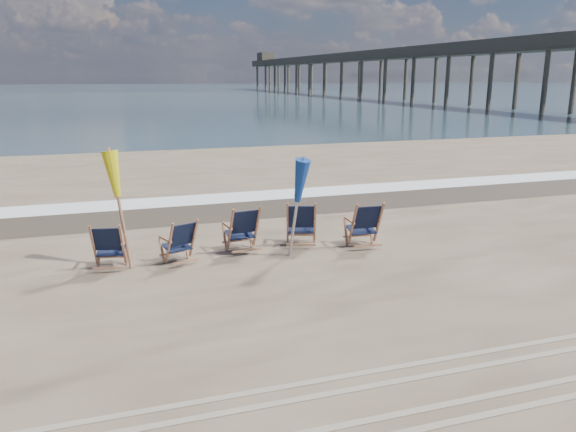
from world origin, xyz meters
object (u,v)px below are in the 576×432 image
object	(u,v)px
beach_chair_2	(257,228)
umbrella_blue	(296,184)
beach_chair_3	(315,224)
umbrella_yellow	(119,180)
beach_chair_4	(379,224)
beach_chair_1	(194,240)
fishing_pier	(377,68)
beach_chair_0	(123,246)

from	to	relation	value
beach_chair_2	umbrella_blue	world-z (taller)	umbrella_blue
beach_chair_3	umbrella_yellow	world-z (taller)	umbrella_yellow
beach_chair_3	umbrella_yellow	xyz separation A→B (m)	(-3.86, -0.03, 1.17)
umbrella_yellow	umbrella_blue	size ratio (longest dim) A/B	1.09
beach_chair_4	beach_chair_1	bearing A→B (deg)	-0.14
fishing_pier	beach_chair_2	bearing A→B (deg)	-118.40
beach_chair_4	umbrella_yellow	distance (m)	5.28
beach_chair_4	fishing_pier	world-z (taller)	fishing_pier
beach_chair_0	beach_chair_4	xyz separation A→B (m)	(5.16, -0.18, 0.05)
beach_chair_2	umbrella_blue	distance (m)	1.34
beach_chair_3	beach_chair_1	bearing A→B (deg)	22.40
beach_chair_2	beach_chair_3	distance (m)	1.23
beach_chair_4	umbrella_blue	size ratio (longest dim) A/B	0.51
beach_chair_4	fishing_pier	xyz separation A→B (m)	(35.93, 71.59, 4.14)
beach_chair_3	fishing_pier	world-z (taller)	fishing_pier
beach_chair_1	beach_chair_2	size ratio (longest dim) A/B	0.90
beach_chair_1	beach_chair_2	distance (m)	1.36
beach_chair_1	beach_chair_4	world-z (taller)	beach_chair_4
beach_chair_0	umbrella_blue	bearing A→B (deg)	-173.84
beach_chair_1	fishing_pier	bearing A→B (deg)	-138.70
umbrella_blue	beach_chair_4	bearing A→B (deg)	3.28
beach_chair_3	beach_chair_4	distance (m)	1.34
beach_chair_0	umbrella_blue	size ratio (longest dim) A/B	0.46
beach_chair_2	beach_chair_1	bearing A→B (deg)	4.43
beach_chair_0	fishing_pier	world-z (taller)	fishing_pier
beach_chair_0	beach_chair_1	distance (m)	1.33
beach_chair_0	beach_chair_3	size ratio (longest dim) A/B	0.91
beach_chair_4	fishing_pier	size ratio (longest dim) A/B	0.01
beach_chair_2	beach_chair_4	distance (m)	2.56
beach_chair_0	beach_chair_1	world-z (taller)	beach_chair_0
beach_chair_0	beach_chair_4	world-z (taller)	beach_chair_4
umbrella_blue	umbrella_yellow	bearing A→B (deg)	171.34
beach_chair_3	beach_chair_2	bearing A→B (deg)	14.03
beach_chair_2	beach_chair_0	bearing A→B (deg)	0.42
beach_chair_1	beach_chair_3	xyz separation A→B (m)	(2.56, 0.16, 0.06)
beach_chair_2	umbrella_blue	bearing A→B (deg)	128.10
beach_chair_0	beach_chair_3	xyz separation A→B (m)	(3.88, 0.23, 0.04)
beach_chair_0	umbrella_blue	world-z (taller)	umbrella_blue
umbrella_yellow	umbrella_blue	xyz separation A→B (m)	(3.26, -0.50, -0.17)
beach_chair_4	umbrella_yellow	bearing A→B (deg)	-0.65
umbrella_blue	fishing_pier	world-z (taller)	fishing_pier
umbrella_yellow	beach_chair_2	bearing A→B (deg)	2.81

